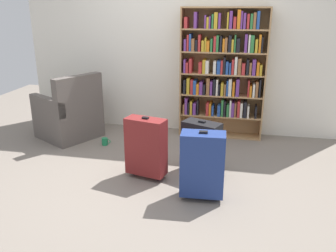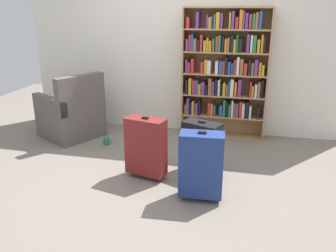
{
  "view_description": "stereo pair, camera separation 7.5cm",
  "coord_description": "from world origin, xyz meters",
  "px_view_note": "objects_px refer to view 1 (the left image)",
  "views": [
    {
      "loc": [
        0.82,
        -3.29,
        1.76
      ],
      "look_at": [
        0.11,
        0.16,
        0.55
      ],
      "focal_mm": 37.78,
      "sensor_mm": 36.0,
      "label": 1
    },
    {
      "loc": [
        0.9,
        -3.27,
        1.76
      ],
      "look_at": [
        0.11,
        0.16,
        0.55
      ],
      "focal_mm": 37.78,
      "sensor_mm": 36.0,
      "label": 2
    }
  ],
  "objects_px": {
    "mug": "(105,141)",
    "suitcase_navy_blue": "(202,164)",
    "armchair": "(70,115)",
    "suitcase_black": "(201,146)",
    "suitcase_dark_red": "(146,147)",
    "bookshelf": "(223,70)"
  },
  "relations": [
    {
      "from": "mug",
      "to": "suitcase_black",
      "type": "relative_size",
      "value": 0.2
    },
    {
      "from": "armchair",
      "to": "mug",
      "type": "xyz_separation_m",
      "value": [
        0.57,
        -0.19,
        -0.27
      ]
    },
    {
      "from": "bookshelf",
      "to": "armchair",
      "type": "height_order",
      "value": "bookshelf"
    },
    {
      "from": "suitcase_black",
      "to": "armchair",
      "type": "bearing_deg",
      "value": 158.91
    },
    {
      "from": "bookshelf",
      "to": "mug",
      "type": "xyz_separation_m",
      "value": [
        -1.46,
        -0.69,
        -0.88
      ]
    },
    {
      "from": "bookshelf",
      "to": "suitcase_black",
      "type": "relative_size",
      "value": 2.9
    },
    {
      "from": "bookshelf",
      "to": "suitcase_navy_blue",
      "type": "relative_size",
      "value": 2.54
    },
    {
      "from": "suitcase_navy_blue",
      "to": "mug",
      "type": "bearing_deg",
      "value": 142.01
    },
    {
      "from": "bookshelf",
      "to": "mug",
      "type": "height_order",
      "value": "bookshelf"
    },
    {
      "from": "mug",
      "to": "bookshelf",
      "type": "bearing_deg",
      "value": 25.27
    },
    {
      "from": "suitcase_dark_red",
      "to": "armchair",
      "type": "bearing_deg",
      "value": 144.19
    },
    {
      "from": "armchair",
      "to": "suitcase_black",
      "type": "relative_size",
      "value": 1.59
    },
    {
      "from": "mug",
      "to": "suitcase_dark_red",
      "type": "distance_m",
      "value": 1.15
    },
    {
      "from": "suitcase_navy_blue",
      "to": "suitcase_black",
      "type": "height_order",
      "value": "suitcase_navy_blue"
    },
    {
      "from": "armchair",
      "to": "suitcase_dark_red",
      "type": "height_order",
      "value": "armchair"
    },
    {
      "from": "suitcase_dark_red",
      "to": "suitcase_black",
      "type": "xyz_separation_m",
      "value": [
        0.55,
        0.24,
        -0.04
      ]
    },
    {
      "from": "suitcase_navy_blue",
      "to": "suitcase_black",
      "type": "distance_m",
      "value": 0.56
    },
    {
      "from": "mug",
      "to": "suitcase_black",
      "type": "bearing_deg",
      "value": -22.1
    },
    {
      "from": "mug",
      "to": "armchair",
      "type": "bearing_deg",
      "value": 161.31
    },
    {
      "from": "mug",
      "to": "suitcase_navy_blue",
      "type": "height_order",
      "value": "suitcase_navy_blue"
    },
    {
      "from": "armchair",
      "to": "suitcase_navy_blue",
      "type": "distance_m",
      "value": 2.37
    },
    {
      "from": "bookshelf",
      "to": "mug",
      "type": "distance_m",
      "value": 1.84
    }
  ]
}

